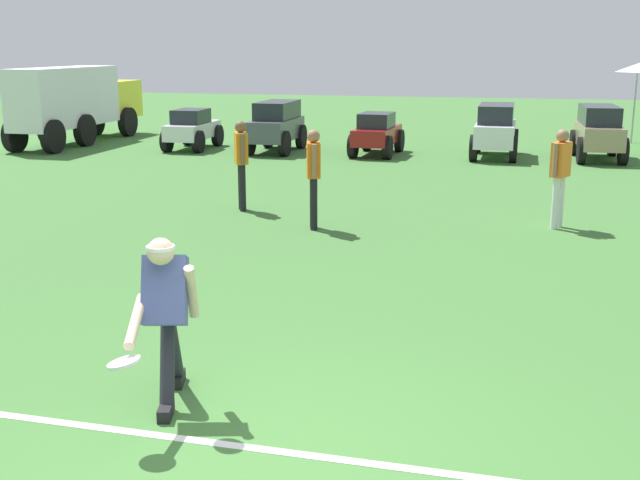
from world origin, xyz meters
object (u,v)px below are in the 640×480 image
parked_car_slot_c (377,133)px  parked_car_slot_d (495,129)px  teammate_midfield (314,170)px  parked_car_slot_e (599,131)px  teammate_near_sideline (560,169)px  frisbee_thrower (166,311)px  teammate_deep (241,157)px  frisbee_in_flight (124,362)px  parked_car_slot_b (276,125)px  parked_car_slot_a (192,129)px  box_truck (76,101)px

parked_car_slot_c → parked_car_slot_d: size_ratio=0.93×
teammate_midfield → parked_car_slot_e: bearing=61.3°
teammate_near_sideline → parked_car_slot_c: 8.91m
frisbee_thrower → teammate_deep: bearing=104.8°
frisbee_in_flight → parked_car_slot_d: size_ratio=0.11×
teammate_midfield → parked_car_slot_b: size_ratio=0.65×
frisbee_thrower → parked_car_slot_a: bearing=111.8°
parked_car_slot_e → box_truck: size_ratio=0.41×
parked_car_slot_d → parked_car_slot_c: bearing=-174.9°
parked_car_slot_c → parked_car_slot_e: bearing=4.4°
frisbee_thrower → parked_car_slot_b: frisbee_thrower is taller
parked_car_slot_c → frisbee_in_flight: bearing=-86.8°
teammate_midfield → teammate_deep: bearing=144.7°
frisbee_in_flight → parked_car_slot_c: (-0.90, 15.92, -0.07)m
frisbee_thrower → parked_car_slot_d: (2.10, 15.51, -0.08)m
frisbee_thrower → teammate_midfield: 6.46m
parked_car_slot_e → box_truck: (-14.50, 0.01, 0.51)m
teammate_deep → parked_car_slot_a: 8.69m
teammate_near_sideline → parked_car_slot_a: (-9.39, 7.81, -0.38)m
teammate_near_sideline → parked_car_slot_e: (1.31, 8.26, -0.22)m
teammate_near_sideline → parked_car_slot_c: bearing=118.4°
teammate_near_sideline → parked_car_slot_e: 8.37m
teammate_near_sideline → parked_car_slot_e: bearing=81.0°
teammate_near_sideline → parked_car_slot_c: size_ratio=0.70×
parked_car_slot_e → parked_car_slot_b: bearing=-177.1°
parked_car_slot_b → parked_car_slot_d: bearing=2.6°
teammate_midfield → parked_car_slot_c: (-0.50, 8.80, -0.38)m
teammate_deep → parked_car_slot_e: teammate_deep is taller
frisbee_in_flight → parked_car_slot_b: size_ratio=0.11×
parked_car_slot_e → parked_car_slot_a: bearing=-177.6°
teammate_deep → parked_car_slot_a: size_ratio=0.70×
frisbee_thrower → parked_car_slot_c: (-0.92, 15.24, -0.23)m
parked_car_slot_c → parked_car_slot_e: size_ratio=0.92×
frisbee_in_flight → teammate_near_sideline: size_ratio=0.16×
parked_car_slot_b → parked_car_slot_c: size_ratio=1.07×
frisbee_thrower → parked_car_slot_c: 15.27m
frisbee_in_flight → box_truck: size_ratio=0.04×
frisbee_in_flight → parked_car_slot_d: 16.33m
frisbee_thrower → parked_car_slot_e: frisbee_thrower is taller
teammate_deep → parked_car_slot_b: teammate_deep is taller
teammate_near_sideline → teammate_midfield: size_ratio=1.00×
parked_car_slot_c → parked_car_slot_d: bearing=5.1°
teammate_deep → parked_car_slot_d: 8.95m
parked_car_slot_a → box_truck: size_ratio=0.38×
parked_car_slot_b → parked_car_slot_e: same height
teammate_near_sideline → parked_car_slot_b: 10.50m
parked_car_slot_d → parked_car_slot_e: (2.52, 0.16, 0.00)m
teammate_deep → parked_car_slot_b: bearing=102.3°
parked_car_slot_c → parked_car_slot_e: 5.57m
parked_car_slot_e → box_truck: bearing=179.9°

